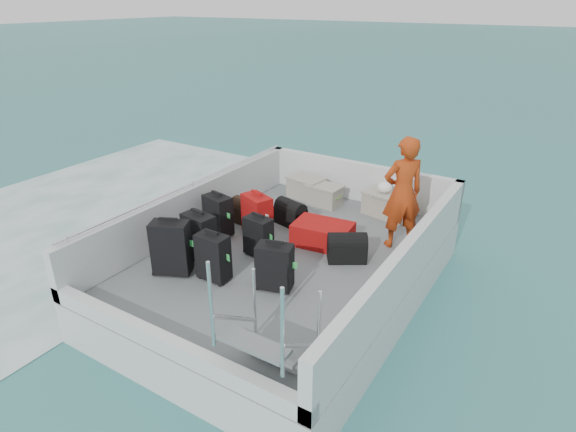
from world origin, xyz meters
name	(u,v)px	position (x,y,z in m)	size (l,w,h in m)	color
ground	(288,291)	(0.00, 0.00, 0.00)	(160.00, 160.00, 0.00)	#1B605E
wake_foam	(81,219)	(-4.80, 0.00, 0.00)	(10.00, 10.00, 0.00)	white
ferry_hull	(288,274)	(0.00, 0.00, 0.30)	(3.60, 5.00, 0.60)	silver
deck	(288,255)	(0.00, 0.00, 0.61)	(3.30, 4.70, 0.02)	slate
deck_fittings	(297,247)	(0.35, -0.32, 0.99)	(3.60, 5.00, 0.90)	silver
suitcase_0	(171,249)	(-1.02, -1.24, 0.99)	(0.49, 0.27, 0.75)	black
suitcase_1	(199,237)	(-0.97, -0.76, 0.96)	(0.46, 0.26, 0.68)	black
suitcase_2	(218,215)	(-1.25, -0.01, 0.94)	(0.44, 0.26, 0.64)	black
suitcase_3	(213,258)	(-0.46, -1.07, 0.94)	(0.42, 0.24, 0.64)	black
suitcase_4	(258,237)	(-0.34, -0.23, 0.91)	(0.39, 0.23, 0.58)	black
suitcase_5	(257,216)	(-0.72, 0.28, 0.95)	(0.48, 0.29, 0.66)	#A30C0E
suitcase_6	(275,267)	(0.33, -0.83, 0.93)	(0.44, 0.26, 0.61)	black
suitcase_8	(323,234)	(0.27, 0.55, 0.79)	(0.56, 0.85, 0.33)	#A30C0E
duffel_0	(248,214)	(-1.12, 0.56, 0.78)	(0.54, 0.30, 0.32)	black
duffel_1	(291,215)	(-0.50, 0.90, 0.78)	(0.50, 0.30, 0.32)	black
duffel_2	(347,250)	(0.78, 0.31, 0.78)	(0.54, 0.30, 0.32)	black
crate_0	(306,188)	(-0.87, 2.01, 0.80)	(0.60, 0.41, 0.36)	#AAA594
crate_1	(325,196)	(-0.42, 1.90, 0.79)	(0.55, 0.38, 0.33)	#AAA594
crate_2	(383,204)	(0.63, 2.05, 0.81)	(0.62, 0.42, 0.37)	#AAA594
crate_3	(393,209)	(0.82, 1.99, 0.78)	(0.54, 0.37, 0.33)	#AAA594
yellow_bag	(406,210)	(0.98, 2.20, 0.73)	(0.28, 0.26, 0.22)	gold
white_bag	(385,189)	(0.63, 2.05, 1.08)	(0.24, 0.24, 0.18)	white
passenger	(403,193)	(1.23, 1.13, 1.45)	(0.61, 0.40, 1.66)	#EB4B16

